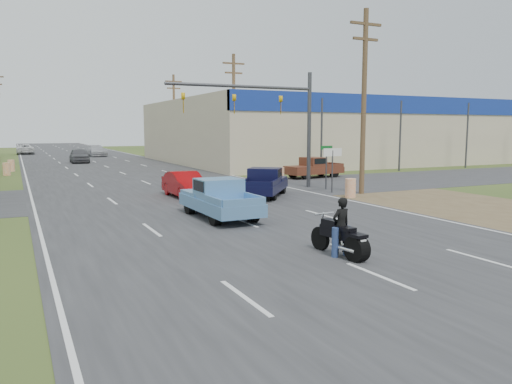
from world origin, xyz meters
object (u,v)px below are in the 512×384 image
blue_pickup (219,198)px  distant_car_white (25,149)px  red_convertible (185,185)px  motorcycle (342,239)px  rider (341,229)px  brown_pickup (313,168)px  distant_car_silver (96,151)px  distant_car_grey (79,155)px  navy_pickup (265,182)px

blue_pickup → distant_car_white: blue_pickup is taller
red_convertible → motorcycle: red_convertible is taller
motorcycle → rider: size_ratio=1.43×
brown_pickup → distant_car_white: size_ratio=0.94×
red_convertible → distant_car_silver: 43.86m
distant_car_grey → distant_car_silver: size_ratio=0.91×
distant_car_silver → navy_pickup: bearing=-90.8°
red_convertible → distant_car_white: 54.72m
red_convertible → motorcycle: (0.13, -13.89, -0.16)m
distant_car_silver → rider: bearing=-95.2°
distant_car_silver → blue_pickup: bearing=-96.4°
distant_car_grey → blue_pickup: bearing=-86.6°
blue_pickup → navy_pickup: (4.64, 5.00, -0.04)m
blue_pickup → distant_car_grey: blue_pickup is taller
distant_car_grey → distant_car_white: bearing=103.6°
navy_pickup → red_convertible: bearing=-161.9°
red_convertible → distant_car_grey: distant_car_grey is taller
navy_pickup → distant_car_grey: 33.34m
navy_pickup → brown_pickup: (7.81, 7.63, -0.00)m
red_convertible → motorcycle: size_ratio=1.79×
navy_pickup → distant_car_grey: distant_car_grey is taller
blue_pickup → rider: bearing=-84.6°
blue_pickup → brown_pickup: size_ratio=1.01×
red_convertible → distant_car_silver: size_ratio=0.80×
rider → blue_pickup: blue_pickup is taller
motorcycle → navy_pickup: size_ratio=0.48×
brown_pickup → distant_car_grey: size_ratio=1.04×
navy_pickup → brown_pickup: size_ratio=0.98×
rider → brown_pickup: rider is taller
motorcycle → distant_car_grey: (-1.94, 45.25, 0.28)m
blue_pickup → distant_car_silver: size_ratio=0.95×
brown_pickup → distant_car_white: (-18.45, 48.16, -0.06)m
distant_car_white → brown_pickup: bearing=111.4°
brown_pickup → distant_car_white: brown_pickup is taller
red_convertible → motorcycle: bearing=-91.1°
blue_pickup → navy_pickup: bearing=46.4°
brown_pickup → navy_pickup: bearing=125.6°
rider → distant_car_white: (-6.79, 68.14, -0.09)m
red_convertible → blue_pickup: bearing=-97.5°
motorcycle → distant_car_white: size_ratio=0.45×
brown_pickup → distant_car_white: bearing=12.2°
distant_car_white → rider: bearing=96.1°
red_convertible → navy_pickup: navy_pickup is taller
rider → brown_pickup: size_ratio=0.33×
red_convertible → distant_car_silver: bearing=86.2°
navy_pickup → brown_pickup: 10.92m
distant_car_white → navy_pickup: bearing=101.2°
distant_car_silver → distant_car_white: (-8.41, 10.48, -0.04)m
rider → distant_car_silver: (1.62, 57.66, -0.06)m
navy_pickup → distant_car_white: bearing=139.3°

